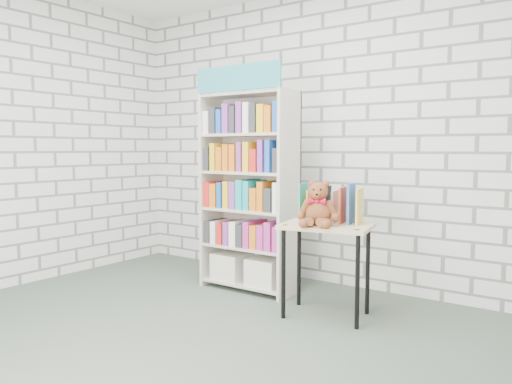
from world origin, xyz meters
The scene contains 6 objects.
ground centered at (0.00, 0.00, 0.00)m, with size 4.50×4.50×0.00m, color #435044.
room_shell centered at (0.00, 0.00, 1.78)m, with size 4.52×4.02×2.81m.
bookshelf centered at (-0.39, 1.36, 0.92)m, with size 0.89×0.35×2.01m.
display_table centered at (0.53, 1.10, 0.62)m, with size 0.74×0.58×0.72m.
table_books centered at (0.51, 1.21, 0.86)m, with size 0.50×0.29×0.28m.
teddy_bear centered at (0.52, 0.99, 0.85)m, with size 0.31×0.30×0.34m.
Camera 1 is at (2.28, -2.27, 1.29)m, focal length 35.00 mm.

